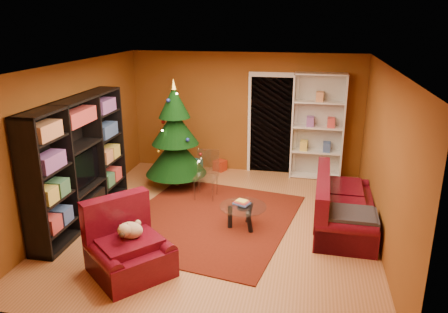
% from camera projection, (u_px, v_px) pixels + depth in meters
% --- Properties ---
extents(floor, '(5.00, 5.50, 0.05)m').
position_uv_depth(floor, '(219.00, 225.00, 7.31)').
color(floor, '#A7673A').
rests_on(floor, ground).
extents(ceiling, '(5.00, 5.50, 0.05)m').
position_uv_depth(ceiling, '(219.00, 64.00, 6.50)').
color(ceiling, silver).
rests_on(ceiling, wall_back).
extents(wall_back, '(5.00, 0.05, 2.60)m').
position_uv_depth(wall_back, '(245.00, 113.00, 9.50)').
color(wall_back, brown).
rests_on(wall_back, ground).
extents(wall_left, '(0.05, 5.50, 2.60)m').
position_uv_depth(wall_left, '(73.00, 141.00, 7.37)').
color(wall_left, brown).
rests_on(wall_left, ground).
extents(wall_right, '(0.05, 5.50, 2.60)m').
position_uv_depth(wall_right, '(386.00, 159.00, 6.44)').
color(wall_right, brown).
rests_on(wall_right, ground).
extents(doorway, '(1.06, 0.60, 2.16)m').
position_uv_depth(doorway, '(272.00, 126.00, 9.42)').
color(doorway, black).
rests_on(doorway, floor).
extents(rug, '(3.18, 3.54, 0.02)m').
position_uv_depth(rug, '(208.00, 220.00, 7.41)').
color(rug, '#5A190D').
rests_on(rug, floor).
extents(media_unit, '(0.44, 2.70, 2.07)m').
position_uv_depth(media_unit, '(79.00, 162.00, 7.13)').
color(media_unit, black).
rests_on(media_unit, floor).
extents(christmas_tree, '(1.57, 1.57, 2.19)m').
position_uv_depth(christmas_tree, '(175.00, 135.00, 8.62)').
color(christmas_tree, black).
rests_on(christmas_tree, floor).
extents(gift_box_teal, '(0.38, 0.38, 0.31)m').
position_uv_depth(gift_box_teal, '(193.00, 167.00, 9.58)').
color(gift_box_teal, '#177178').
rests_on(gift_box_teal, floor).
extents(gift_box_red, '(0.31, 0.31, 0.24)m').
position_uv_depth(gift_box_red, '(220.00, 165.00, 9.78)').
color(gift_box_red, '#A22912').
rests_on(gift_box_red, floor).
extents(white_bookshelf, '(1.07, 0.41, 2.28)m').
position_uv_depth(white_bookshelf, '(318.00, 127.00, 9.07)').
color(white_bookshelf, white).
rests_on(white_bookshelf, floor).
extents(armchair, '(1.46, 1.46, 0.81)m').
position_uv_depth(armchair, '(130.00, 246.00, 5.77)').
color(armchair, '#4B0815').
rests_on(armchair, rug).
extents(dog, '(0.49, 0.50, 0.26)m').
position_uv_depth(dog, '(130.00, 230.00, 5.78)').
color(dog, '#D1B191').
rests_on(dog, armchair).
extents(sofa, '(0.98, 2.06, 0.87)m').
position_uv_depth(sofa, '(345.00, 201.00, 7.09)').
color(sofa, '#4B0815').
rests_on(sofa, rug).
extents(coffee_table, '(0.99, 0.99, 0.48)m').
position_uv_depth(coffee_table, '(243.00, 217.00, 7.09)').
color(coffee_table, gray).
rests_on(coffee_table, rug).
extents(acrylic_chair, '(0.43, 0.47, 0.83)m').
position_uv_depth(acrylic_chair, '(206.00, 178.00, 8.19)').
color(acrylic_chair, '#66605B').
rests_on(acrylic_chair, rug).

